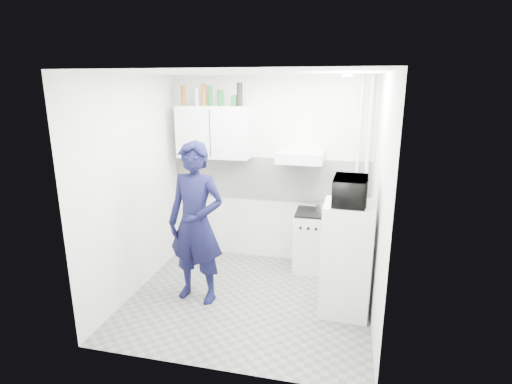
# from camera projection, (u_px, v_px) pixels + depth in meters

# --- Properties ---
(floor) EXTENTS (2.80, 2.80, 0.00)m
(floor) POSITION_uv_depth(u_px,v_px,m) (249.00, 299.00, 4.77)
(floor) COLOR slate
(floor) RESTS_ON ground
(ceiling) EXTENTS (2.80, 2.80, 0.00)m
(ceiling) POSITION_uv_depth(u_px,v_px,m) (248.00, 72.00, 4.08)
(ceiling) COLOR white
(ceiling) RESTS_ON wall_back
(wall_back) EXTENTS (2.80, 0.00, 2.80)m
(wall_back) POSITION_uv_depth(u_px,v_px,m) (270.00, 171.00, 5.60)
(wall_back) COLOR silver
(wall_back) RESTS_ON floor
(wall_left) EXTENTS (0.00, 2.60, 2.60)m
(wall_left) POSITION_uv_depth(u_px,v_px,m) (134.00, 187.00, 4.73)
(wall_left) COLOR silver
(wall_left) RESTS_ON floor
(wall_right) EXTENTS (0.00, 2.60, 2.60)m
(wall_right) POSITION_uv_depth(u_px,v_px,m) (379.00, 203.00, 4.12)
(wall_right) COLOR silver
(wall_right) RESTS_ON floor
(person) EXTENTS (0.74, 0.54, 1.89)m
(person) POSITION_uv_depth(u_px,v_px,m) (196.00, 223.00, 4.56)
(person) COLOR black
(person) RESTS_ON floor
(stove) EXTENTS (0.50, 0.50, 0.80)m
(stove) POSITION_uv_depth(u_px,v_px,m) (313.00, 242.00, 5.46)
(stove) COLOR silver
(stove) RESTS_ON floor
(fridge) EXTENTS (0.54, 0.54, 1.27)m
(fridge) POSITION_uv_depth(u_px,v_px,m) (346.00, 259.00, 4.37)
(fridge) COLOR white
(fridge) RESTS_ON floor
(stove_top) EXTENTS (0.48, 0.48, 0.03)m
(stove_top) POSITION_uv_depth(u_px,v_px,m) (314.00, 213.00, 5.35)
(stove_top) COLOR black
(stove_top) RESTS_ON stove
(saucepan) EXTENTS (0.19, 0.19, 0.11)m
(saucepan) POSITION_uv_depth(u_px,v_px,m) (322.00, 207.00, 5.38)
(saucepan) COLOR silver
(saucepan) RESTS_ON stove_top
(microwave) EXTENTS (0.52, 0.37, 0.28)m
(microwave) POSITION_uv_depth(u_px,v_px,m) (350.00, 191.00, 4.17)
(microwave) COLOR black
(microwave) RESTS_ON fridge
(bottle_a) EXTENTS (0.06, 0.06, 0.26)m
(bottle_a) POSITION_uv_depth(u_px,v_px,m) (183.00, 96.00, 5.43)
(bottle_a) COLOR brown
(bottle_a) RESTS_ON upper_cabinet
(bottle_b) EXTENTS (0.06, 0.06, 0.23)m
(bottle_b) POSITION_uv_depth(u_px,v_px,m) (197.00, 97.00, 5.39)
(bottle_b) COLOR #B2B7BC
(bottle_b) RESTS_ON upper_cabinet
(bottle_c) EXTENTS (0.07, 0.07, 0.29)m
(bottle_c) POSITION_uv_depth(u_px,v_px,m) (204.00, 95.00, 5.36)
(bottle_c) COLOR brown
(bottle_c) RESTS_ON upper_cabinet
(bottle_d) EXTENTS (0.06, 0.06, 0.27)m
(bottle_d) POSITION_uv_depth(u_px,v_px,m) (210.00, 96.00, 5.34)
(bottle_d) COLOR #144C1E
(bottle_d) RESTS_ON upper_cabinet
(canister_a) EXTENTS (0.08, 0.08, 0.21)m
(canister_a) POSITION_uv_depth(u_px,v_px,m) (220.00, 98.00, 5.32)
(canister_a) COLOR #144C1E
(canister_a) RESTS_ON upper_cabinet
(canister_b) EXTENTS (0.08, 0.08, 0.14)m
(canister_b) POSITION_uv_depth(u_px,v_px,m) (234.00, 101.00, 5.28)
(canister_b) COLOR #144C1E
(canister_b) RESTS_ON upper_cabinet
(bottle_e) EXTENTS (0.08, 0.08, 0.30)m
(bottle_e) POSITION_uv_depth(u_px,v_px,m) (240.00, 94.00, 5.24)
(bottle_e) COLOR black
(bottle_e) RESTS_ON upper_cabinet
(upper_cabinet) EXTENTS (1.00, 0.35, 0.70)m
(upper_cabinet) POSITION_uv_depth(u_px,v_px,m) (214.00, 132.00, 5.46)
(upper_cabinet) COLOR white
(upper_cabinet) RESTS_ON wall_back
(range_hood) EXTENTS (0.60, 0.50, 0.14)m
(range_hood) POSITION_uv_depth(u_px,v_px,m) (300.00, 157.00, 5.20)
(range_hood) COLOR silver
(range_hood) RESTS_ON wall_back
(backsplash) EXTENTS (2.74, 0.03, 0.60)m
(backsplash) POSITION_uv_depth(u_px,v_px,m) (270.00, 178.00, 5.61)
(backsplash) COLOR white
(backsplash) RESTS_ON wall_back
(pipe_a) EXTENTS (0.05, 0.05, 2.60)m
(pipe_a) POSITION_uv_depth(u_px,v_px,m) (366.00, 177.00, 5.24)
(pipe_a) COLOR silver
(pipe_a) RESTS_ON floor
(pipe_b) EXTENTS (0.04, 0.04, 2.60)m
(pipe_b) POSITION_uv_depth(u_px,v_px,m) (357.00, 177.00, 5.26)
(pipe_b) COLOR silver
(pipe_b) RESTS_ON floor
(ceiling_spot_fixture) EXTENTS (0.10, 0.10, 0.02)m
(ceiling_spot_fixture) POSITION_uv_depth(u_px,v_px,m) (347.00, 75.00, 4.06)
(ceiling_spot_fixture) COLOR white
(ceiling_spot_fixture) RESTS_ON ceiling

